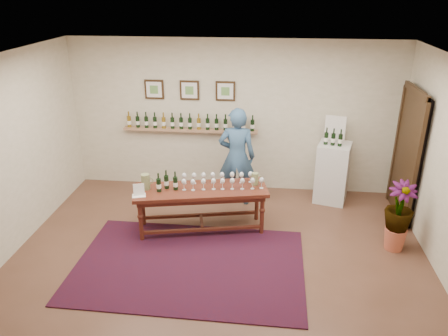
# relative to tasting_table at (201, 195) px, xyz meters

# --- Properties ---
(ground) EXTENTS (6.00, 6.00, 0.00)m
(ground) POSITION_rel_tasting_table_xyz_m (0.36, -0.83, -0.62)
(ground) COLOR #513324
(ground) RESTS_ON ground
(room_shell) EXTENTS (6.00, 6.00, 6.00)m
(room_shell) POSITION_rel_tasting_table_xyz_m (2.48, 1.03, 0.50)
(room_shell) COLOR beige
(room_shell) RESTS_ON ground
(rug) EXTENTS (3.21, 2.17, 0.02)m
(rug) POSITION_rel_tasting_table_xyz_m (-0.02, -0.99, -0.61)
(rug) COLOR #4D0D13
(rug) RESTS_ON ground
(tasting_table) EXTENTS (2.14, 1.06, 0.73)m
(tasting_table) POSITION_rel_tasting_table_xyz_m (0.00, 0.00, 0.00)
(tasting_table) COLOR #481A12
(tasting_table) RESTS_ON ground
(table_glasses) EXTENTS (1.42, 0.53, 0.19)m
(table_glasses) POSITION_rel_tasting_table_xyz_m (0.25, 0.11, 0.21)
(table_glasses) COLOR silver
(table_glasses) RESTS_ON tasting_table
(table_bottles) EXTENTS (0.34, 0.26, 0.32)m
(table_bottles) POSITION_rel_tasting_table_xyz_m (-0.51, -0.08, 0.27)
(table_bottles) COLOR black
(table_bottles) RESTS_ON tasting_table
(pitcher_left) EXTENTS (0.17, 0.17, 0.24)m
(pitcher_left) POSITION_rel_tasting_table_xyz_m (-0.84, -0.10, 0.23)
(pitcher_left) COLOR olive
(pitcher_left) RESTS_ON tasting_table
(pitcher_right) EXTENTS (0.16, 0.16, 0.20)m
(pitcher_right) POSITION_rel_tasting_table_xyz_m (0.83, 0.24, 0.21)
(pitcher_right) COLOR olive
(pitcher_right) RESTS_ON tasting_table
(menu_card) EXTENTS (0.23, 0.20, 0.18)m
(menu_card) POSITION_rel_tasting_table_xyz_m (-0.88, -0.32, 0.20)
(menu_card) COLOR white
(menu_card) RESTS_ON tasting_table
(display_pedestal) EXTENTS (0.66, 0.66, 1.08)m
(display_pedestal) POSITION_rel_tasting_table_xyz_m (2.17, 1.28, -0.08)
(display_pedestal) COLOR silver
(display_pedestal) RESTS_ON ground
(pedestal_bottles) EXTENTS (0.34, 0.17, 0.33)m
(pedestal_bottles) POSITION_rel_tasting_table_xyz_m (2.12, 1.22, 0.63)
(pedestal_bottles) COLOR black
(pedestal_bottles) RESTS_ON display_pedestal
(info_sign) EXTENTS (0.35, 0.11, 0.49)m
(info_sign) POSITION_rel_tasting_table_xyz_m (2.16, 1.42, 0.71)
(info_sign) COLOR white
(info_sign) RESTS_ON display_pedestal
(potted_plant) EXTENTS (0.50, 0.50, 0.93)m
(potted_plant) POSITION_rel_tasting_table_xyz_m (2.93, -0.25, -0.07)
(potted_plant) COLOR #BC5A3E
(potted_plant) RESTS_ON ground
(person) EXTENTS (0.65, 0.43, 1.75)m
(person) POSITION_rel_tasting_table_xyz_m (0.48, 1.01, 0.26)
(person) COLOR #34577C
(person) RESTS_ON ground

